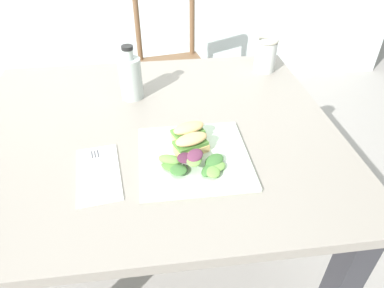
{
  "coord_description": "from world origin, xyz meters",
  "views": [
    {
      "loc": [
        0.14,
        -0.95,
        1.35
      ],
      "look_at": [
        0.24,
        -0.2,
        0.76
      ],
      "focal_mm": 32.11,
      "sensor_mm": 36.0,
      "label": 1
    }
  ],
  "objects_px": {
    "dining_table": "(153,157)",
    "chair_wooden_far": "(172,65)",
    "sandwich_half_front": "(191,144)",
    "bottle_cold_brew": "(131,80)",
    "mason_jar_iced_tea": "(265,57)",
    "fork_on_napkin": "(97,168)",
    "plate_lunch": "(194,157)",
    "sandwich_half_back": "(189,132)"
  },
  "relations": [
    {
      "from": "sandwich_half_front",
      "to": "fork_on_napkin",
      "type": "bearing_deg",
      "value": -172.88
    },
    {
      "from": "bottle_cold_brew",
      "to": "mason_jar_iced_tea",
      "type": "height_order",
      "value": "bottle_cold_brew"
    },
    {
      "from": "fork_on_napkin",
      "to": "chair_wooden_far",
      "type": "bearing_deg",
      "value": 77.04
    },
    {
      "from": "dining_table",
      "to": "bottle_cold_brew",
      "type": "bearing_deg",
      "value": 106.01
    },
    {
      "from": "plate_lunch",
      "to": "fork_on_napkin",
      "type": "xyz_separation_m",
      "value": [
        -0.26,
        -0.01,
        0.0
      ]
    },
    {
      "from": "mason_jar_iced_tea",
      "to": "dining_table",
      "type": "bearing_deg",
      "value": -143.49
    },
    {
      "from": "chair_wooden_far",
      "to": "plate_lunch",
      "type": "bearing_deg",
      "value": -91.46
    },
    {
      "from": "bottle_cold_brew",
      "to": "fork_on_napkin",
      "type": "bearing_deg",
      "value": -103.36
    },
    {
      "from": "bottle_cold_brew",
      "to": "chair_wooden_far",
      "type": "bearing_deg",
      "value": 77.21
    },
    {
      "from": "sandwich_half_front",
      "to": "mason_jar_iced_tea",
      "type": "xyz_separation_m",
      "value": [
        0.36,
        0.49,
        0.02
      ]
    },
    {
      "from": "sandwich_half_front",
      "to": "plate_lunch",
      "type": "bearing_deg",
      "value": -75.5
    },
    {
      "from": "dining_table",
      "to": "chair_wooden_far",
      "type": "height_order",
      "value": "chair_wooden_far"
    },
    {
      "from": "dining_table",
      "to": "bottle_cold_brew",
      "type": "relative_size",
      "value": 6.12
    },
    {
      "from": "sandwich_half_front",
      "to": "fork_on_napkin",
      "type": "height_order",
      "value": "sandwich_half_front"
    },
    {
      "from": "chair_wooden_far",
      "to": "plate_lunch",
      "type": "xyz_separation_m",
      "value": [
        -0.03,
        -1.25,
        0.3
      ]
    },
    {
      "from": "dining_table",
      "to": "mason_jar_iced_tea",
      "type": "distance_m",
      "value": 0.6
    },
    {
      "from": "fork_on_napkin",
      "to": "bottle_cold_brew",
      "type": "height_order",
      "value": "bottle_cold_brew"
    },
    {
      "from": "chair_wooden_far",
      "to": "sandwich_half_front",
      "type": "xyz_separation_m",
      "value": [
        -0.04,
        -1.23,
        0.33
      ]
    },
    {
      "from": "sandwich_half_front",
      "to": "bottle_cold_brew",
      "type": "bearing_deg",
      "value": 115.46
    },
    {
      "from": "dining_table",
      "to": "fork_on_napkin",
      "type": "bearing_deg",
      "value": -128.48
    },
    {
      "from": "chair_wooden_far",
      "to": "bottle_cold_brew",
      "type": "xyz_separation_m",
      "value": [
        -0.2,
        -0.88,
        0.36
      ]
    },
    {
      "from": "chair_wooden_far",
      "to": "sandwich_half_back",
      "type": "bearing_deg",
      "value": -91.82
    },
    {
      "from": "plate_lunch",
      "to": "mason_jar_iced_tea",
      "type": "xyz_separation_m",
      "value": [
        0.35,
        0.51,
        0.05
      ]
    },
    {
      "from": "chair_wooden_far",
      "to": "sandwich_half_back",
      "type": "relative_size",
      "value": 8.33
    },
    {
      "from": "plate_lunch",
      "to": "mason_jar_iced_tea",
      "type": "bearing_deg",
      "value": 55.66
    },
    {
      "from": "dining_table",
      "to": "fork_on_napkin",
      "type": "distance_m",
      "value": 0.27
    },
    {
      "from": "fork_on_napkin",
      "to": "mason_jar_iced_tea",
      "type": "distance_m",
      "value": 0.81
    },
    {
      "from": "sandwich_half_back",
      "to": "bottle_cold_brew",
      "type": "xyz_separation_m",
      "value": [
        -0.16,
        0.29,
        0.03
      ]
    },
    {
      "from": "plate_lunch",
      "to": "sandwich_half_front",
      "type": "xyz_separation_m",
      "value": [
        -0.0,
        0.02,
        0.03
      ]
    },
    {
      "from": "fork_on_napkin",
      "to": "plate_lunch",
      "type": "bearing_deg",
      "value": 2.88
    },
    {
      "from": "dining_table",
      "to": "mason_jar_iced_tea",
      "type": "relative_size",
      "value": 8.84
    },
    {
      "from": "plate_lunch",
      "to": "mason_jar_iced_tea",
      "type": "relative_size",
      "value": 2.3
    },
    {
      "from": "dining_table",
      "to": "fork_on_napkin",
      "type": "xyz_separation_m",
      "value": [
        -0.15,
        -0.18,
        0.13
      ]
    },
    {
      "from": "bottle_cold_brew",
      "to": "mason_jar_iced_tea",
      "type": "xyz_separation_m",
      "value": [
        0.52,
        0.15,
        -0.01
      ]
    },
    {
      "from": "dining_table",
      "to": "plate_lunch",
      "type": "distance_m",
      "value": 0.24
    },
    {
      "from": "dining_table",
      "to": "fork_on_napkin",
      "type": "height_order",
      "value": "fork_on_napkin"
    },
    {
      "from": "sandwich_half_front",
      "to": "chair_wooden_far",
      "type": "bearing_deg",
      "value": 88.29
    },
    {
      "from": "fork_on_napkin",
      "to": "bottle_cold_brew",
      "type": "xyz_separation_m",
      "value": [
        0.09,
        0.38,
        0.06
      ]
    },
    {
      "from": "plate_lunch",
      "to": "chair_wooden_far",
      "type": "bearing_deg",
      "value": 88.54
    },
    {
      "from": "dining_table",
      "to": "mason_jar_iced_tea",
      "type": "bearing_deg",
      "value": 36.51
    },
    {
      "from": "plate_lunch",
      "to": "sandwich_half_front",
      "type": "bearing_deg",
      "value": 104.5
    },
    {
      "from": "dining_table",
      "to": "bottle_cold_brew",
      "type": "height_order",
      "value": "bottle_cold_brew"
    }
  ]
}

